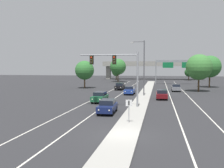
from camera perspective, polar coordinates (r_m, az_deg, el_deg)
The scene contains 23 objects.
ground_plane at distance 20.20m, azimuth 2.70°, elevation -11.55°, with size 260.00×260.00×0.00m, color #28282B.
median_island at distance 37.75m, azimuth 6.48°, elevation -4.18°, with size 2.40×110.00×0.15m, color #9E9B93.
lane_stripe_oncoming_center at distance 45.21m, azimuth 1.17°, elevation -2.90°, with size 0.14×100.00×0.01m, color silver.
lane_stripe_receding_center at distance 44.65m, azimuth 13.17°, elevation -3.09°, with size 0.14×100.00×0.01m, color silver.
edge_stripe_left at distance 45.87m, azimuth -2.91°, elevation -2.81°, with size 0.14×100.00×0.01m, color silver.
edge_stripe_right at distance 44.92m, azimuth 17.39°, elevation -3.13°, with size 0.14×100.00×0.01m, color silver.
overhead_signal_mast at distance 33.03m, azimuth 1.55°, elevation 3.84°, with size 7.82×0.44×7.20m.
median_sign_post at distance 23.71m, azimuth 3.86°, elevation -5.31°, with size 0.60×0.10×2.20m.
street_lamp_median at distance 46.20m, azimuth 7.01°, elevation 4.41°, with size 2.58×0.28×10.00m.
car_oncoming_navy at distance 29.25m, azimuth -1.03°, elevation -5.05°, with size 1.92×4.51×1.58m.
car_oncoming_green at distance 38.21m, azimuth -2.78°, elevation -2.94°, with size 1.86×4.49×1.58m.
car_oncoming_blue at distance 49.17m, azimuth 4.04°, elevation -1.40°, with size 1.83×4.47×1.58m.
car_oncoming_black at distance 58.78m, azimuth 1.80°, elevation -0.52°, with size 1.87×4.49×1.58m.
car_receding_darkred at distance 42.60m, azimuth 11.24°, elevation -2.30°, with size 1.87×4.49×1.58m.
car_receding_grey at distance 57.02m, azimuth 14.31°, elevation -0.78°, with size 1.83×4.47×1.58m.
highway_sign_gantry at distance 79.27m, azimuth 14.67°, elevation 4.37°, with size 13.28×0.42×7.50m.
overpass_bridge at distance 108.27m, azimuth 9.24°, elevation 4.10°, with size 42.40×6.40×7.65m.
tree_far_left_a at distance 89.01m, azimuth 1.37°, elevation 3.94°, with size 5.71×5.71×8.26m.
tree_far_right_b at distance 57.55m, azimuth 19.16°, elevation 3.63°, with size 5.61×5.61×8.11m.
tree_far_right_a at distance 104.09m, azimuth 17.05°, elevation 2.53°, with size 3.33×3.33×4.81m.
tree_far_left_b at distance 101.17m, azimuth 0.98°, elevation 2.82°, with size 3.61×3.61×5.23m.
tree_far_left_c at distance 63.33m, azimuth -6.26°, elevation 3.12°, with size 4.78×4.78×6.91m.
tree_far_right_c at distance 70.04m, azimuth 21.33°, elevation 3.70°, with size 5.74×5.74×8.31m.
Camera 1 is at (2.67, -19.28, 5.40)m, focal length 40.24 mm.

